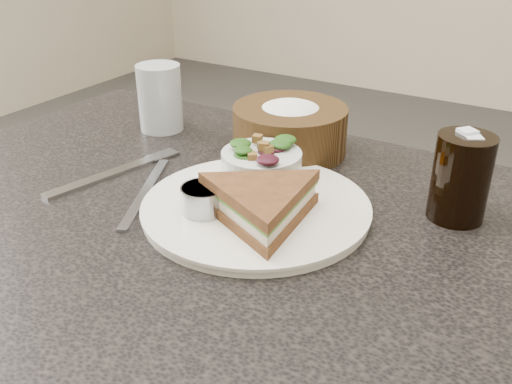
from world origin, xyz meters
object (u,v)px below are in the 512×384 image
object	(u,v)px
dressing_ramekin	(204,200)
bread_basket	(290,122)
salad_bowl	(261,162)
sandwich	(262,204)
water_glass	(160,98)
dinner_plate	(256,208)
cola_glass	(462,173)

from	to	relation	value
dressing_ramekin	bread_basket	bearing A→B (deg)	92.92
salad_bowl	bread_basket	size ratio (longest dim) A/B	0.61
sandwich	dressing_ramekin	bearing A→B (deg)	-141.91
sandwich	water_glass	world-z (taller)	water_glass
dinner_plate	sandwich	bearing A→B (deg)	-49.91
dressing_ramekin	dinner_plate	bearing A→B (deg)	48.32
dinner_plate	dressing_ramekin	world-z (taller)	dressing_ramekin
dinner_plate	bread_basket	world-z (taller)	bread_basket
cola_glass	water_glass	distance (m)	0.53
salad_bowl	cola_glass	size ratio (longest dim) A/B	0.89
cola_glass	bread_basket	bearing A→B (deg)	164.42
sandwich	water_glass	xyz separation A→B (m)	(-0.33, 0.21, 0.02)
salad_bowl	water_glass	xyz separation A→B (m)	(-0.27, 0.12, 0.01)
dressing_ramekin	cola_glass	bearing A→B (deg)	32.72
salad_bowl	cola_glass	xyz separation A→B (m)	(0.25, 0.07, 0.02)
dinner_plate	dressing_ramekin	xyz separation A→B (m)	(-0.05, -0.05, 0.02)
dressing_ramekin	water_glass	world-z (taller)	water_glass
bread_basket	cola_glass	size ratio (longest dim) A/B	1.47
dinner_plate	salad_bowl	size ratio (longest dim) A/B	2.66
sandwich	cola_glass	bearing A→B (deg)	64.17
salad_bowl	cola_glass	world-z (taller)	cola_glass
bread_basket	water_glass	distance (m)	0.24
salad_bowl	water_glass	size ratio (longest dim) A/B	0.96
dressing_ramekin	water_glass	bearing A→B (deg)	138.41
sandwich	cola_glass	world-z (taller)	cola_glass
cola_glass	water_glass	world-z (taller)	cola_glass
dressing_ramekin	cola_glass	size ratio (longest dim) A/B	0.47
sandwich	water_glass	size ratio (longest dim) A/B	1.55
dinner_plate	water_glass	xyz separation A→B (m)	(-0.30, 0.18, 0.05)
sandwich	salad_bowl	size ratio (longest dim) A/B	1.61
dinner_plate	sandwich	xyz separation A→B (m)	(0.03, -0.03, 0.03)
dinner_plate	cola_glass	bearing A→B (deg)	28.59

